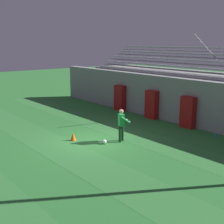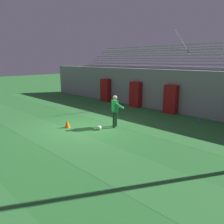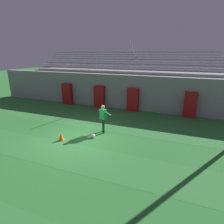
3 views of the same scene
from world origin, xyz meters
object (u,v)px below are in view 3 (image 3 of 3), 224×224
object	(u,v)px
padding_pillar_gate_left	(99,97)
padding_pillar_far_left	(67,94)
padding_pillar_gate_right	(133,100)
goalkeeper	(103,117)
padding_pillar_far_right	(190,105)
traffic_cone	(61,137)
soccer_ball	(93,136)
water_bottle	(159,114)

from	to	relation	value
padding_pillar_gate_left	padding_pillar_far_left	bearing A→B (deg)	180.00
padding_pillar_gate_right	goalkeeper	bearing A→B (deg)	-95.71
padding_pillar_far_right	traffic_cone	world-z (taller)	padding_pillar_far_right
goalkeeper	traffic_cone	bearing A→B (deg)	-132.58
padding_pillar_far_left	goalkeeper	size ratio (longest dim) A/B	1.11
padding_pillar_gate_left	padding_pillar_far_left	distance (m)	3.22
traffic_cone	padding_pillar_gate_right	bearing A→B (deg)	71.80
soccer_ball	water_bottle	distance (m)	5.88
padding_pillar_far_left	padding_pillar_far_right	xyz separation A→B (m)	(10.38, 0.00, 0.00)
padding_pillar_far_left	traffic_cone	xyz separation A→B (m)	(3.99, -6.55, -0.72)
padding_pillar_gate_right	padding_pillar_far_left	world-z (taller)	same
padding_pillar_far_right	goalkeeper	bearing A→B (deg)	-134.92
padding_pillar_far_left	padding_pillar_gate_right	bearing A→B (deg)	0.00
goalkeeper	padding_pillar_far_right	bearing A→B (deg)	45.08
padding_pillar_gate_right	padding_pillar_far_right	world-z (taller)	same
padding_pillar_gate_left	padding_pillar_gate_right	size ratio (longest dim) A/B	1.00
padding_pillar_far_left	goalkeeper	world-z (taller)	padding_pillar_far_left
soccer_ball	traffic_cone	distance (m)	1.72
padding_pillar_far_right	soccer_ball	xyz separation A→B (m)	(-4.93, -5.65, -0.82)
padding_pillar_far_right	padding_pillar_gate_left	bearing A→B (deg)	180.00
padding_pillar_far_left	traffic_cone	bearing A→B (deg)	-58.65
traffic_cone	water_bottle	distance (m)	7.43
padding_pillar_gate_right	padding_pillar_far_left	size ratio (longest dim) A/B	1.00
soccer_ball	water_bottle	xyz separation A→B (m)	(2.87, 5.14, 0.01)
padding_pillar_far_right	traffic_cone	xyz separation A→B (m)	(-6.39, -6.55, -0.72)
soccer_ball	water_bottle	world-z (taller)	water_bottle
padding_pillar_far_left	soccer_ball	xyz separation A→B (m)	(5.46, -5.65, -0.82)
padding_pillar_far_right	traffic_cone	size ratio (longest dim) A/B	4.41
padding_pillar_far_left	water_bottle	bearing A→B (deg)	-3.53
padding_pillar_far_right	goalkeeper	xyz separation A→B (m)	(-4.71, -4.72, 0.03)
padding_pillar_gate_left	padding_pillar_far_right	distance (m)	7.17
padding_pillar_far_left	water_bottle	size ratio (longest dim) A/B	7.72
padding_pillar_gate_left	water_bottle	bearing A→B (deg)	-5.74
padding_pillar_gate_right	padding_pillar_far_left	distance (m)	6.15
goalkeeper	soccer_ball	world-z (taller)	goalkeeper
soccer_ball	padding_pillar_gate_right	bearing A→B (deg)	83.03
traffic_cone	padding_pillar_gate_left	bearing A→B (deg)	96.75
padding_pillar_gate_left	soccer_ball	bearing A→B (deg)	-68.40
water_bottle	padding_pillar_gate_left	bearing A→B (deg)	174.26
padding_pillar_gate_right	traffic_cone	distance (m)	6.94
goalkeeper	padding_pillar_gate_left	bearing A→B (deg)	117.50
padding_pillar_far_left	water_bottle	world-z (taller)	padding_pillar_far_left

